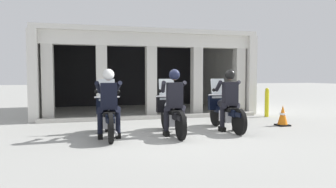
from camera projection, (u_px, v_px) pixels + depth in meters
ground_plane at (148, 117)px, 10.48m from camera, size 80.00×80.00×0.00m
station_building at (140, 65)px, 12.78m from camera, size 7.77×4.97×3.02m
kerb_strip at (154, 117)px, 10.09m from camera, size 7.27×0.24×0.12m
motorcycle_left at (108, 115)px, 7.22m from camera, size 0.62×2.04×1.35m
police_officer_left at (109, 97)px, 6.92m from camera, size 0.63×0.61×1.58m
motorcycle_center at (171, 113)px, 7.53m from camera, size 0.62×2.04×1.35m
police_officer_center at (174, 96)px, 7.23m from camera, size 0.63×0.61×1.58m
motorcycle_right at (225, 111)px, 8.10m from camera, size 0.62×2.04×1.35m
police_officer_right at (230, 95)px, 7.80m from camera, size 0.63×0.61×1.58m
traffic_cone_flank at (283, 116)px, 8.69m from camera, size 0.34×0.34×0.59m
bollard_kerbside at (267, 102)px, 10.57m from camera, size 0.14×0.14×1.01m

